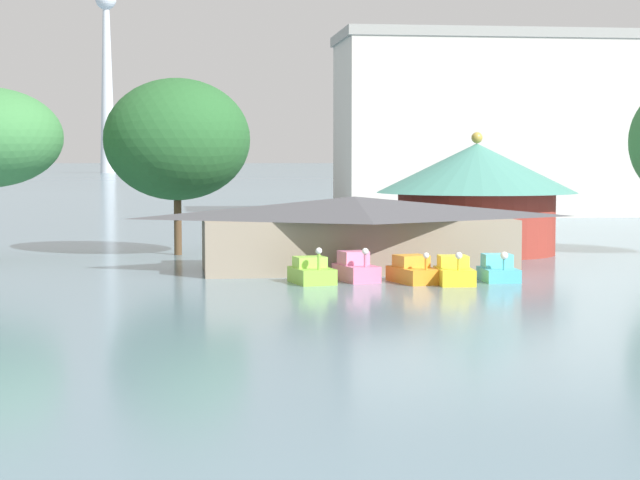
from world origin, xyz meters
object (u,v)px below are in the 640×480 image
Objects in this scene: pedal_boat_lime at (312,272)px; pedal_boat_cyan at (498,270)px; boathouse at (354,231)px; green_roof_pavilion at (476,192)px; distant_broadcast_tower at (106,26)px; pedal_boat_orange at (414,272)px; pedal_boat_yellow at (454,273)px; pedal_boat_pink at (355,269)px; shoreline_tree_mid at (177,139)px; background_building_block at (490,124)px.

pedal_boat_lime is 9.22m from pedal_boat_cyan.
green_roof_pavilion is (9.10, 8.89, 1.81)m from boathouse.
boathouse reaches higher than pedal_boat_cyan.
distant_broadcast_tower reaches higher than boathouse.
green_roof_pavilion reaches higher than boathouse.
boathouse reaches higher than pedal_boat_orange.
green_roof_pavilion is at bearing 164.99° from pedal_boat_yellow.
pedal_boat_pink is 0.24× the size of green_roof_pavilion.
pedal_boat_yellow is 17.66m from green_roof_pavilion.
shoreline_tree_mid reaches higher than boathouse.
boathouse is 0.13× the size of distant_broadcast_tower.
distant_broadcast_tower is at bearing 94.14° from shoreline_tree_mid.
pedal_boat_orange is 1.17× the size of pedal_boat_yellow.
background_building_block is at bearing 145.31° from pedal_boat_lime.
green_roof_pavilion is (2.97, 15.36, 3.36)m from pedal_boat_cyan.
pedal_boat_orange is at bearing 74.74° from pedal_boat_lime.
background_building_block reaches higher than shoreline_tree_mid.
distant_broadcast_tower is at bearing -170.71° from pedal_boat_yellow.
pedal_boat_pink is at bearing -111.30° from background_building_block.
background_building_block is at bearing 144.30° from pedal_boat_pink.
shoreline_tree_mid is (-15.61, 16.76, 6.62)m from pedal_boat_cyan.
pedal_boat_orange is (2.70, -1.03, -0.06)m from pedal_boat_pink.
pedal_boat_lime reaches higher than pedal_boat_orange.
green_roof_pavilion is (9.92, 14.53, 3.30)m from pedal_boat_pink.
shoreline_tree_mid is at bearing -165.90° from pedal_boat_pink.
distant_broadcast_tower reaches higher than pedal_boat_cyan.
pedal_boat_cyan is 0.21× the size of green_roof_pavilion.
pedal_boat_lime is at bearing -69.02° from shoreline_tree_mid.
boathouse is 365.42m from distant_broadcast_tower.
pedal_boat_lime is 7.24m from boathouse.
pedal_boat_yellow reaches higher than pedal_boat_cyan.
distant_broadcast_tower is at bearing 170.91° from pedal_boat_pink.
background_building_block is at bearing 146.05° from pedal_boat_orange.
pedal_boat_pink is at bearing -84.69° from distant_broadcast_tower.
boathouse is at bearing -135.67° from green_roof_pavilion.
background_building_block is at bearing 73.46° from green_roof_pavilion.
pedal_boat_lime is 0.09× the size of background_building_block.
pedal_boat_yellow is at bearing -64.25° from boathouse.
shoreline_tree_mid reaches higher than pedal_boat_pink.
pedal_boat_lime is 0.23× the size of green_roof_pavilion.
pedal_boat_cyan is 0.02× the size of distant_broadcast_tower.
pedal_boat_yellow is 0.09× the size of background_building_block.
pedal_boat_pink is at bearing -95.52° from pedal_boat_cyan.
pedal_boat_pink is 0.02× the size of distant_broadcast_tower.
pedal_boat_cyan is at bearing -83.63° from distant_broadcast_tower.
distant_broadcast_tower reaches higher than pedal_boat_orange.
pedal_boat_yellow is 65.75m from background_building_block.
shoreline_tree_mid is at bearing 132.61° from boathouse.
pedal_boat_yellow reaches higher than pedal_boat_orange.
pedal_boat_pink is 17.90m from green_roof_pavilion.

